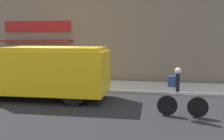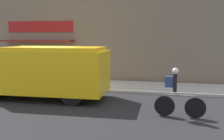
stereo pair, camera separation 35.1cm
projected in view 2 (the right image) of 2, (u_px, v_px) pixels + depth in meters
The scene contains 5 objects.
ground_plane at pixel (54, 90), 12.77m from camera, with size 70.00×70.00×0.00m, color #232326.
sidewalk at pixel (64, 84), 14.05m from camera, with size 28.00×2.66×0.13m.
storefront at pixel (73, 37), 15.29m from camera, with size 17.89×1.02×5.14m.
school_bus at pixel (45, 72), 10.97m from camera, with size 5.80×2.60×2.18m.
cyclist at pixel (176, 93), 8.48m from camera, with size 1.64×0.21×1.61m.
Camera 2 is at (5.34, -11.69, 2.62)m, focal length 42.00 mm.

